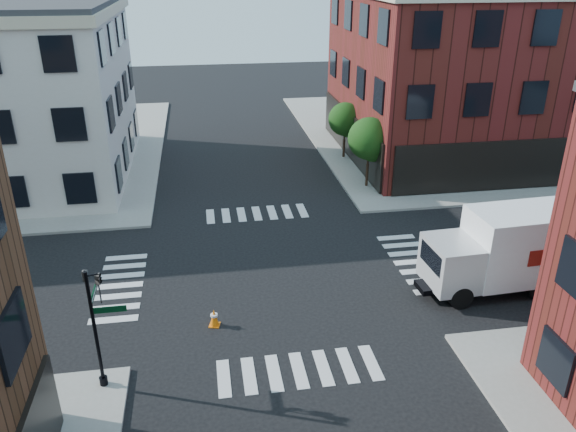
# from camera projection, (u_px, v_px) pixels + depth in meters

# --- Properties ---
(ground) EXTENTS (120.00, 120.00, 0.00)m
(ground) POSITION_uv_depth(u_px,v_px,m) (273.00, 273.00, 26.52)
(ground) COLOR black
(ground) RESTS_ON ground
(sidewalk_ne) EXTENTS (30.00, 30.00, 0.15)m
(sidewalk_ne) POSITION_uv_depth(u_px,v_px,m) (481.00, 131.00, 48.39)
(sidewalk_ne) COLOR gray
(sidewalk_ne) RESTS_ON ground
(building_ne) EXTENTS (25.00, 16.00, 12.00)m
(building_ne) POSITION_uv_depth(u_px,v_px,m) (518.00, 72.00, 41.37)
(building_ne) COLOR #4D1913
(building_ne) RESTS_ON ground
(tree_near) EXTENTS (2.69, 2.69, 4.49)m
(tree_near) POSITION_uv_depth(u_px,v_px,m) (370.00, 141.00, 35.27)
(tree_near) COLOR black
(tree_near) RESTS_ON ground
(tree_far) EXTENTS (2.43, 2.43, 4.07)m
(tree_far) POSITION_uv_depth(u_px,v_px,m) (346.00, 121.00, 40.78)
(tree_far) COLOR black
(tree_far) RESTS_ON ground
(signal_pole) EXTENTS (1.29, 1.24, 4.60)m
(signal_pole) POSITION_uv_depth(u_px,v_px,m) (96.00, 316.00, 18.37)
(signal_pole) COLOR black
(signal_pole) RESTS_ON ground
(box_truck) EXTENTS (8.37, 2.93, 3.73)m
(box_truck) POSITION_uv_depth(u_px,v_px,m) (519.00, 248.00, 24.67)
(box_truck) COLOR white
(box_truck) RESTS_ON ground
(traffic_cone) EXTENTS (0.51, 0.51, 0.77)m
(traffic_cone) POSITION_uv_depth(u_px,v_px,m) (214.00, 318.00, 22.58)
(traffic_cone) COLOR orange
(traffic_cone) RESTS_ON ground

